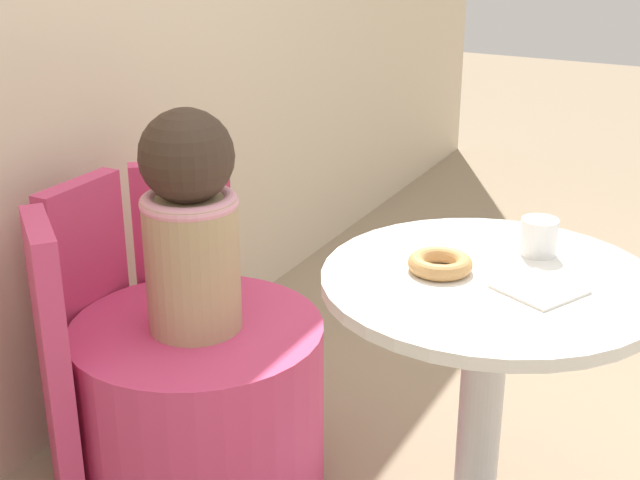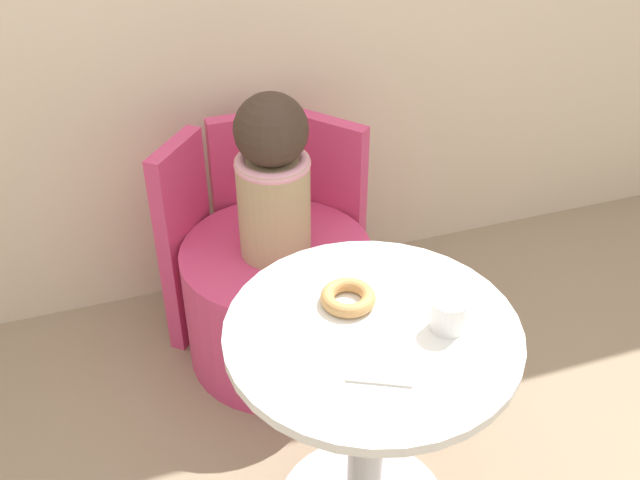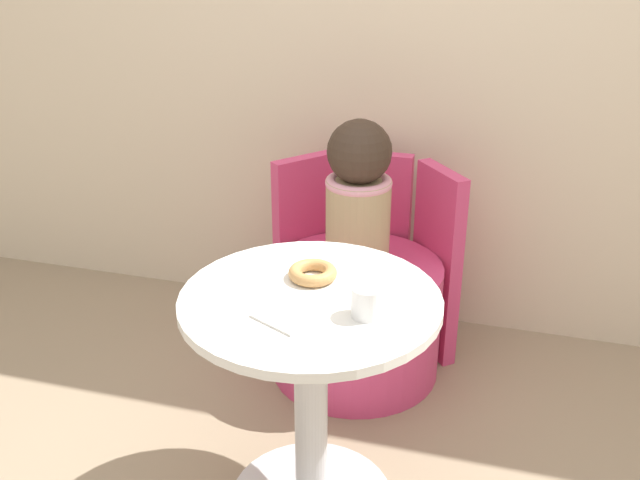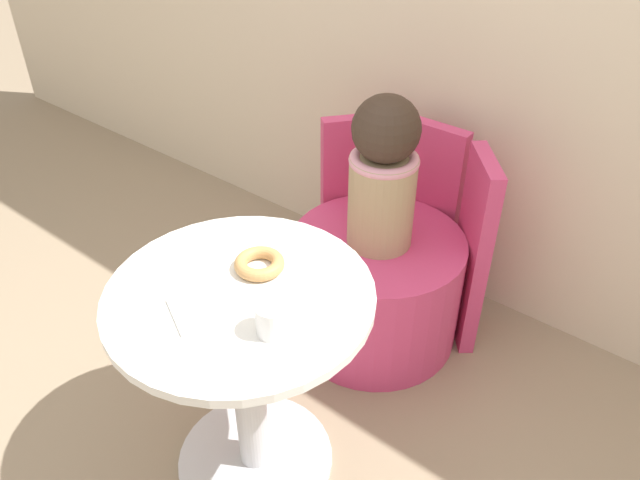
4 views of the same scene
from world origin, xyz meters
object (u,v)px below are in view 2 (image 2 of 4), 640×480
(round_table, at_px, (369,397))
(donut, at_px, (348,298))
(child_figure, at_px, (273,177))
(tub_chair, at_px, (278,302))
(cup, at_px, (448,315))

(round_table, xyz_separation_m, donut, (-0.02, 0.09, 0.23))
(child_figure, distance_m, donut, 0.57)
(round_table, distance_m, child_figure, 0.70)
(round_table, relative_size, tub_chair, 1.12)
(round_table, distance_m, donut, 0.25)
(donut, height_order, cup, cup)
(tub_chair, xyz_separation_m, donut, (0.01, -0.57, 0.46))
(round_table, height_order, child_figure, child_figure)
(round_table, xyz_separation_m, child_figure, (-0.04, 0.66, 0.22))
(donut, bearing_deg, child_figure, 91.40)
(child_figure, bearing_deg, round_table, -86.94)
(round_table, height_order, tub_chair, round_table)
(tub_chair, distance_m, child_figure, 0.46)
(donut, bearing_deg, round_table, -77.07)
(tub_chair, height_order, donut, donut)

